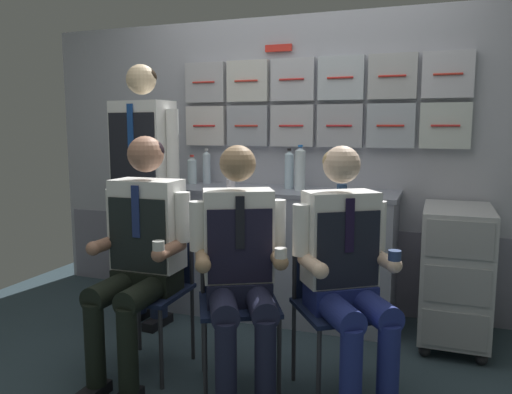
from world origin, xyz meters
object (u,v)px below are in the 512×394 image
(service_trolley, at_px, (455,271))
(crew_member_right, at_px, (240,261))
(folding_chair_right, at_px, (237,283))
(coffee_cup_spare, at_px, (342,190))
(water_bottle_clear, at_px, (207,167))
(crew_member_left, at_px, (140,245))
(crew_member_standing, at_px, (144,171))
(folding_chair_left, at_px, (156,272))
(crew_member_by_counter, at_px, (347,264))
(folding_chair_by_counter, at_px, (333,287))

(service_trolley, height_order, crew_member_right, crew_member_right)
(folding_chair_right, xyz_separation_m, coffee_cup_spare, (0.40, 0.81, 0.42))
(water_bottle_clear, distance_m, coffee_cup_spare, 1.17)
(crew_member_left, relative_size, crew_member_right, 1.03)
(crew_member_left, bearing_deg, crew_member_standing, 120.31)
(service_trolley, distance_m, coffee_cup_spare, 0.86)
(folding_chair_left, distance_m, folding_chair_right, 0.51)
(crew_member_by_counter, bearing_deg, crew_member_standing, 160.11)
(crew_member_right, height_order, crew_member_standing, crew_member_standing)
(crew_member_right, bearing_deg, coffee_cup_spare, 71.14)
(folding_chair_left, xyz_separation_m, crew_member_standing, (-0.37, 0.47, 0.53))
(crew_member_by_counter, bearing_deg, crew_member_right, -167.51)
(water_bottle_clear, bearing_deg, crew_member_by_counter, -41.94)
(crew_member_left, height_order, folding_chair_by_counter, crew_member_left)
(crew_member_right, distance_m, crew_member_by_counter, 0.52)
(crew_member_standing, distance_m, coffee_cup_spare, 1.31)
(coffee_cup_spare, bearing_deg, folding_chair_left, -139.11)
(service_trolley, height_order, water_bottle_clear, water_bottle_clear)
(crew_member_right, bearing_deg, crew_member_left, 179.21)
(crew_member_left, bearing_deg, coffee_cup_spare, 46.24)
(folding_chair_left, distance_m, coffee_cup_spare, 1.27)
(service_trolley, distance_m, folding_chair_by_counter, 0.99)
(service_trolley, relative_size, crew_member_standing, 0.49)
(crew_member_standing, bearing_deg, folding_chair_left, -52.18)
(water_bottle_clear, bearing_deg, crew_member_right, -58.28)
(service_trolley, distance_m, water_bottle_clear, 1.93)
(crew_member_left, bearing_deg, crew_member_by_counter, 5.50)
(crew_member_left, height_order, crew_member_by_counter, crew_member_left)
(crew_member_standing, relative_size, coffee_cup_spare, 24.04)
(folding_chair_by_counter, height_order, coffee_cup_spare, coffee_cup_spare)
(crew_member_by_counter, height_order, water_bottle_clear, crew_member_by_counter)
(crew_member_by_counter, bearing_deg, folding_chair_right, 176.94)
(service_trolley, xyz_separation_m, crew_member_by_counter, (-0.52, -0.91, 0.23))
(service_trolley, bearing_deg, folding_chair_by_counter, -128.16)
(folding_chair_by_counter, bearing_deg, folding_chair_right, -168.24)
(folding_chair_right, bearing_deg, crew_member_standing, 150.39)
(folding_chair_right, bearing_deg, crew_member_right, -62.44)
(folding_chair_left, xyz_separation_m, folding_chair_by_counter, (1.00, 0.08, 0.00))
(crew_member_by_counter, relative_size, water_bottle_clear, 4.67)
(folding_chair_right, distance_m, crew_member_by_counter, 0.61)
(folding_chair_left, bearing_deg, water_bottle_clear, 100.77)
(crew_member_left, bearing_deg, folding_chair_right, 15.13)
(crew_member_left, xyz_separation_m, crew_member_standing, (-0.37, 0.63, 0.34))
(crew_member_by_counter, bearing_deg, service_trolley, 60.32)
(service_trolley, distance_m, folding_chair_left, 1.82)
(service_trolley, xyz_separation_m, folding_chair_by_counter, (-0.61, -0.78, 0.07))
(folding_chair_by_counter, height_order, crew_member_by_counter, crew_member_by_counter)
(service_trolley, bearing_deg, folding_chair_right, -141.38)
(folding_chair_right, height_order, crew_member_right, crew_member_right)
(crew_member_standing, bearing_deg, crew_member_left, -59.69)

